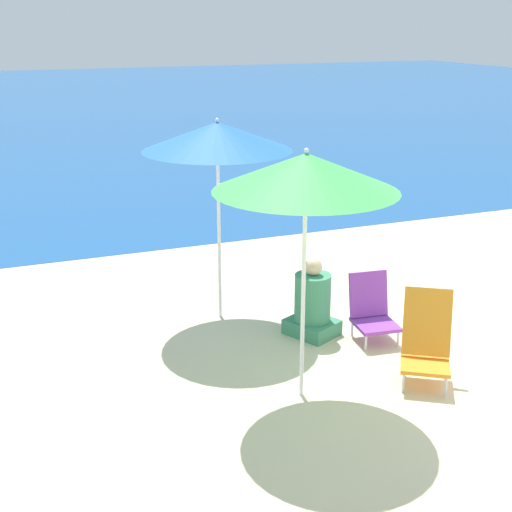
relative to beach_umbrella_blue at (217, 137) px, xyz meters
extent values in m
cube|color=#1E5699|center=(2.53, 22.58, -2.00)|extent=(60.00, 40.00, 0.01)
cylinder|color=white|center=(0.00, 0.00, -1.08)|extent=(0.04, 0.04, 1.86)
cone|color=blue|center=(0.00, 0.00, 0.00)|extent=(1.58, 1.58, 0.30)
sphere|color=white|center=(0.00, 0.00, 0.17)|extent=(0.04, 0.04, 0.04)
cylinder|color=white|center=(0.09, -1.93, -1.09)|extent=(0.04, 0.04, 1.84)
cone|color=#47B756|center=(0.09, -1.93, -0.01)|extent=(1.52, 1.52, 0.31)
sphere|color=white|center=(0.09, -1.93, 0.17)|extent=(0.04, 0.04, 0.04)
cylinder|color=silver|center=(1.07, -1.37, -1.92)|extent=(0.02, 0.02, 0.17)
cylinder|color=silver|center=(1.41, -1.42, -1.92)|extent=(0.02, 0.02, 0.17)
cylinder|color=silver|center=(1.11, -1.02, -1.92)|extent=(0.02, 0.02, 0.17)
cylinder|color=silver|center=(1.46, -1.06, -1.92)|extent=(0.02, 0.02, 0.17)
cube|color=purple|center=(1.26, -1.22, -1.82)|extent=(0.46, 0.47, 0.04)
cube|color=purple|center=(1.29, -1.01, -1.56)|extent=(0.43, 0.18, 0.47)
cylinder|color=silver|center=(0.95, -2.24, -1.91)|extent=(0.02, 0.02, 0.19)
cylinder|color=silver|center=(1.25, -2.44, -1.91)|extent=(0.02, 0.02, 0.19)
cylinder|color=silver|center=(1.14, -1.94, -1.91)|extent=(0.02, 0.02, 0.19)
cylinder|color=silver|center=(1.45, -2.14, -1.91)|extent=(0.02, 0.02, 0.19)
cube|color=orange|center=(1.20, -2.19, -1.80)|extent=(0.59, 0.59, 0.04)
cube|color=orange|center=(1.31, -2.01, -1.47)|extent=(0.50, 0.46, 0.59)
cube|color=#3F8C66|center=(0.74, -0.82, -1.93)|extent=(0.59, 0.62, 0.16)
cylinder|color=#3F8C66|center=(0.74, -0.82, -1.59)|extent=(0.38, 0.38, 0.50)
sphere|color=beige|center=(0.74, -0.82, -1.25)|extent=(0.18, 0.18, 0.18)
camera|label=1|loc=(-2.35, -6.98, 1.15)|focal=50.00mm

